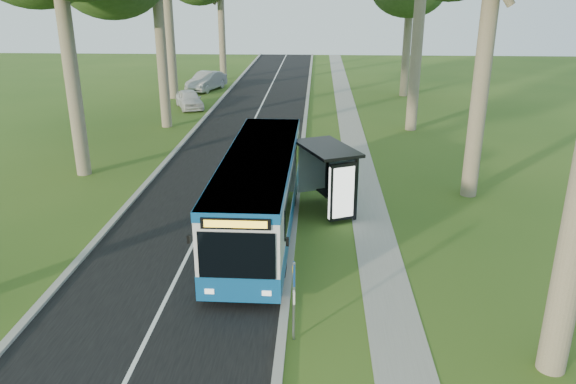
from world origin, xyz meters
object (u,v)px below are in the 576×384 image
litter_bin (339,206)px  car_silver (206,81)px  bus_stop_sign (294,292)px  bus (260,192)px  bus_shelter (331,169)px  car_white (189,99)px

litter_bin → car_silver: bearing=110.6°
bus_stop_sign → car_silver: 38.04m
litter_bin → bus: bearing=-152.3°
car_silver → bus_shelter: bearing=-53.0°
bus_shelter → car_white: (-10.17, 20.51, -1.22)m
bus → car_white: 23.54m
car_white → car_silver: 7.80m
bus_stop_sign → bus_shelter: bus_shelter is taller
car_white → bus_stop_sign: bearing=-95.5°
bus_shelter → car_silver: (-10.36, 28.30, -1.10)m
bus_stop_sign → car_white: (-9.11, 29.09, -0.71)m
bus → bus_shelter: bearing=34.8°
litter_bin → car_white: bearing=117.0°
bus_stop_sign → litter_bin: 8.55m
car_white → car_silver: (-0.18, 7.79, 0.12)m
bus → bus_stop_sign: bearing=-76.7°
bus_stop_sign → litter_bin: (1.44, 8.38, -0.96)m
bus_shelter → car_silver: 30.16m
litter_bin → car_white: 23.24m
bus_shelter → litter_bin: bus_shelter is taller
bus_stop_sign → bus: bearing=98.9°
bus_shelter → car_white: bearing=92.0°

